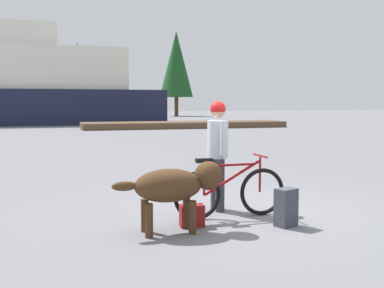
{
  "coord_description": "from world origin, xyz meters",
  "views": [
    {
      "loc": [
        -2.81,
        -6.31,
        1.67
      ],
      "look_at": [
        -0.38,
        1.71,
        0.91
      ],
      "focal_mm": 42.84,
      "sensor_mm": 36.0,
      "label": 1
    }
  ],
  "objects_px": {
    "person_cyclist": "(218,145)",
    "backpack": "(286,207)",
    "dog": "(176,185)",
    "handbag_pannier": "(192,216)",
    "bicycle": "(230,192)"
  },
  "relations": [
    {
      "from": "person_cyclist",
      "to": "backpack",
      "type": "height_order",
      "value": "person_cyclist"
    },
    {
      "from": "dog",
      "to": "handbag_pannier",
      "type": "bearing_deg",
      "value": 35.37
    },
    {
      "from": "person_cyclist",
      "to": "backpack",
      "type": "distance_m",
      "value": 1.48
    },
    {
      "from": "bicycle",
      "to": "dog",
      "type": "xyz_separation_m",
      "value": [
        -0.94,
        -0.5,
        0.23
      ]
    },
    {
      "from": "backpack",
      "to": "person_cyclist",
      "type": "bearing_deg",
      "value": 116.39
    },
    {
      "from": "bicycle",
      "to": "backpack",
      "type": "bearing_deg",
      "value": -49.44
    },
    {
      "from": "person_cyclist",
      "to": "backpack",
      "type": "bearing_deg",
      "value": -63.61
    },
    {
      "from": "bicycle",
      "to": "handbag_pannier",
      "type": "bearing_deg",
      "value": -155.22
    },
    {
      "from": "dog",
      "to": "handbag_pannier",
      "type": "relative_size",
      "value": 4.52
    },
    {
      "from": "bicycle",
      "to": "dog",
      "type": "distance_m",
      "value": 1.09
    },
    {
      "from": "backpack",
      "to": "bicycle",
      "type": "bearing_deg",
      "value": 130.56
    },
    {
      "from": "person_cyclist",
      "to": "bicycle",
      "type": "bearing_deg",
      "value": -89.16
    },
    {
      "from": "bicycle",
      "to": "person_cyclist",
      "type": "height_order",
      "value": "person_cyclist"
    },
    {
      "from": "dog",
      "to": "backpack",
      "type": "height_order",
      "value": "dog"
    },
    {
      "from": "person_cyclist",
      "to": "handbag_pannier",
      "type": "xyz_separation_m",
      "value": [
        -0.66,
        -0.79,
        -0.87
      ]
    }
  ]
}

